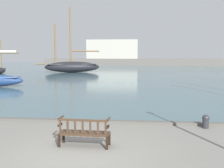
# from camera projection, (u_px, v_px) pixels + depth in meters

# --- Properties ---
(ground_plane) EXTENTS (160.00, 160.00, 0.00)m
(ground_plane) POSITION_uv_depth(u_px,v_px,m) (78.00, 155.00, 8.11)
(ground_plane) COLOR gray
(harbor_water) EXTENTS (100.00, 80.00, 0.08)m
(harbor_water) POSITION_uv_depth(u_px,v_px,m) (130.00, 69.00, 51.64)
(harbor_water) COLOR #476670
(harbor_water) RESTS_ON ground
(quay_edge_kerb) EXTENTS (40.00, 0.30, 0.12)m
(quay_edge_kerb) POSITION_uv_depth(u_px,v_px,m) (98.00, 121.00, 11.91)
(quay_edge_kerb) COLOR #5B5954
(quay_edge_kerb) RESTS_ON ground
(park_bench) EXTENTS (1.62, 0.60, 0.92)m
(park_bench) POSITION_uv_depth(u_px,v_px,m) (84.00, 132.00, 8.85)
(park_bench) COLOR black
(park_bench) RESTS_ON ground
(sailboat_mid_port) EXTENTS (9.65, 4.37, 9.80)m
(sailboat_mid_port) POSITION_uv_depth(u_px,v_px,m) (72.00, 66.00, 42.80)
(sailboat_mid_port) COLOR black
(sailboat_mid_port) RESTS_ON harbor_water
(mooring_bollard) EXTENTS (0.28, 0.28, 0.55)m
(mooring_bollard) POSITION_uv_depth(u_px,v_px,m) (206.00, 121.00, 11.04)
(mooring_bollard) COLOR #2D2D33
(mooring_bollard) RESTS_ON ground
(far_breakwater) EXTENTS (43.24, 2.40, 6.31)m
(far_breakwater) POSITION_uv_depth(u_px,v_px,m) (124.00, 57.00, 68.21)
(far_breakwater) COLOR #66605B
(far_breakwater) RESTS_ON ground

